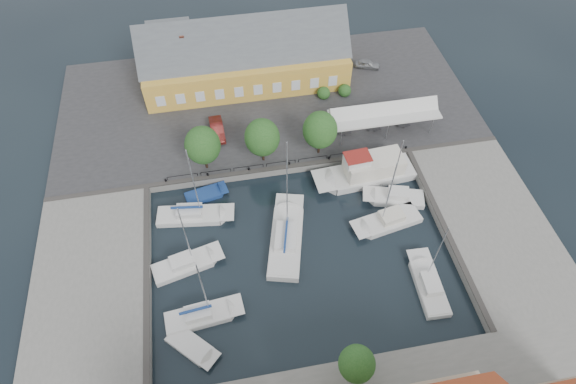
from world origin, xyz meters
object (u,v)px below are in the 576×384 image
object	(u,v)px
tent_canopy	(384,114)
launch_nw	(206,195)
warehouse	(241,58)
trawler	(368,172)
east_boat_b	(388,222)
car_silver	(367,64)
center_sailboat	(286,239)
east_boat_c	(428,285)
west_boat_d	(203,316)
west_boat_c	(187,265)
east_boat_a	(395,198)
west_boat_a	(194,216)
car_red	(217,130)
launch_sw	(192,347)

from	to	relation	value
tent_canopy	launch_nw	size ratio (longest dim) A/B	2.64
warehouse	trawler	xyz separation A→B (m)	(12.82, -20.62, -3.41)
east_boat_b	launch_nw	xyz separation A→B (m)	(-20.09, 7.76, -0.17)
car_silver	launch_nw	distance (m)	31.81
center_sailboat	east_boat_c	xyz separation A→B (m)	(13.42, -8.20, -0.10)
tent_canopy	west_boat_d	size ratio (longest dim) A/B	1.32
east_boat_b	west_boat_c	xyz separation A→B (m)	(-22.83, -1.49, 0.00)
car_silver	trawler	world-z (taller)	trawler
trawler	launch_nw	world-z (taller)	trawler
east_boat_a	west_boat_a	xyz separation A→B (m)	(-23.56, 1.69, 0.01)
car_red	launch_nw	bearing A→B (deg)	-107.14
east_boat_b	launch_nw	distance (m)	21.54
launch_sw	center_sailboat	bearing A→B (deg)	43.10
launch_sw	launch_nw	xyz separation A→B (m)	(2.68, 18.30, -0.00)
tent_canopy	east_boat_c	distance (m)	22.61
tent_canopy	west_boat_d	distance (m)	33.13
car_red	east_boat_a	distance (m)	24.03
center_sailboat	launch_nw	distance (m)	11.55
warehouse	east_boat_a	xyz separation A→B (m)	(15.03, -24.58, -4.17)
west_boat_a	launch_sw	bearing A→B (deg)	-94.04
center_sailboat	west_boat_a	bearing A→B (deg)	153.04
launch_sw	west_boat_a	bearing A→B (deg)	85.96
east_boat_b	west_boat_a	bearing A→B (deg)	167.52
east_boat_c	trawler	bearing A→B (deg)	97.32
east_boat_c	west_boat_a	xyz separation A→B (m)	(-23.34, 13.24, 0.01)
west_boat_d	east_boat_b	bearing A→B (deg)	19.51
trawler	east_boat_b	distance (m)	7.13
center_sailboat	east_boat_c	bearing A→B (deg)	-31.42
west_boat_c	launch_nw	xyz separation A→B (m)	(2.74, 9.25, -0.17)
trawler	east_boat_c	world-z (taller)	east_boat_c
center_sailboat	east_boat_a	bearing A→B (deg)	13.81
trawler	east_boat_c	xyz separation A→B (m)	(1.99, -15.52, -0.76)
car_silver	west_boat_a	bearing A→B (deg)	148.24
west_boat_d	launch_sw	distance (m)	3.15
east_boat_a	launch_sw	bearing A→B (deg)	-151.03
east_boat_c	west_boat_d	distance (m)	23.23
east_boat_b	west_boat_d	world-z (taller)	east_boat_b
trawler	launch_nw	xyz separation A→B (m)	(-19.75, 0.68, -0.93)
tent_canopy	car_silver	size ratio (longest dim) A/B	3.80
tent_canopy	center_sailboat	size ratio (longest dim) A/B	0.94
car_red	center_sailboat	bearing A→B (deg)	-73.57
east_boat_a	west_boat_d	size ratio (longest dim) A/B	0.99
launch_sw	east_boat_a	bearing A→B (deg)	28.97
warehouse	car_silver	size ratio (longest dim) A/B	7.75
east_boat_a	east_boat_c	world-z (taller)	east_boat_a
warehouse	car_silver	distance (m)	18.67
east_boat_b	car_silver	bearing A→B (deg)	78.87
car_silver	launch_sw	distance (m)	46.80
car_red	launch_sw	bearing A→B (deg)	-103.13
warehouse	car_red	distance (m)	12.00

